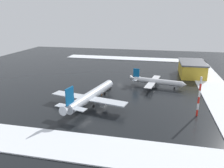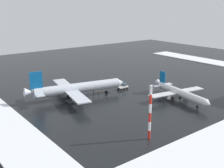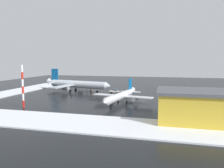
# 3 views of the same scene
# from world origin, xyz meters

# --- Properties ---
(ground_plane) EXTENTS (240.00, 240.00, 0.00)m
(ground_plane) POSITION_xyz_m (0.00, 0.00, 0.00)
(ground_plane) COLOR black
(snow_bank_far) EXTENTS (152.00, 16.00, 0.38)m
(snow_bank_far) POSITION_xyz_m (0.00, -50.00, 0.19)
(snow_bank_far) COLOR white
(snow_bank_far) RESTS_ON ground_plane
(snow_bank_left) EXTENTS (14.00, 116.00, 0.38)m
(snow_bank_left) POSITION_xyz_m (-67.00, 0.00, 0.19)
(snow_bank_left) COLOR white
(snow_bank_left) RESTS_ON ground_plane
(snow_bank_right) EXTENTS (14.00, 116.00, 0.38)m
(snow_bank_right) POSITION_xyz_m (67.00, 0.00, 0.19)
(snow_bank_right) COLOR white
(snow_bank_right) RESTS_ON ground_plane
(airplane_distant_tail) EXTENTS (39.93, 33.43, 11.95)m
(airplane_distant_tail) POSITION_xyz_m (-36.13, 5.56, 3.95)
(airplane_distant_tail) COLOR silver
(airplane_distant_tail) RESTS_ON ground_plane
(airplane_parked_portside) EXTENTS (24.64, 29.49, 8.79)m
(airplane_parked_portside) POSITION_xyz_m (-6.31, -20.59, 2.90)
(airplane_parked_portside) COLOR silver
(airplane_parked_portside) RESTS_ON ground_plane
(pushback_tug) EXTENTS (4.60, 2.31, 2.50)m
(pushback_tug) POSITION_xyz_m (-14.45, 3.09, 1.28)
(pushback_tug) COLOR silver
(pushback_tug) RESTS_ON ground_plane
(ground_crew_near_tug) EXTENTS (0.36, 0.36, 1.71)m
(ground_crew_near_tug) POSITION_xyz_m (-28.21, 5.14, 0.97)
(ground_crew_near_tug) COLOR black
(ground_crew_near_tug) RESTS_ON ground_plane
(ground_crew_by_nose_gear) EXTENTS (0.36, 0.36, 1.71)m
(ground_crew_by_nose_gear) POSITION_xyz_m (-27.04, 3.41, 0.97)
(ground_crew_by_nose_gear) COLOR black
(ground_crew_by_nose_gear) RESTS_ON ground_plane
(antenna_mast) EXTENTS (0.70, 0.70, 15.14)m
(antenna_mast) POSITION_xyz_m (-38.35, -36.33, 7.57)
(antenna_mast) COLOR red
(antenna_mast) RESTS_ON ground_plane
(cargo_hangar) EXTENTS (25.11, 15.18, 8.80)m
(cargo_hangar) POSITION_xyz_m (20.96, -41.48, 4.44)
(cargo_hangar) COLOR gold
(cargo_hangar) RESTS_ON ground_plane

